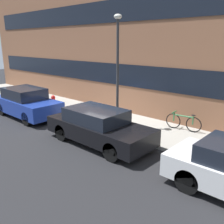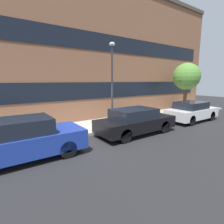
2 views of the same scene
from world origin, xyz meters
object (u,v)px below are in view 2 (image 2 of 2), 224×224
at_px(bicycle, 124,112).
at_px(fire_hydrant, 19,134).
at_px(parked_car_white, 192,111).
at_px(lamp_post, 112,76).
at_px(parked_car_blue, 23,139).
at_px(parked_car_black, 135,121).
at_px(street_tree, 186,77).

bearing_deg(bicycle, fire_hydrant, 6.32).
bearing_deg(parked_car_white, lamp_post, 164.59).
relative_size(parked_car_white, fire_hydrant, 5.35).
bearing_deg(lamp_post, parked_car_blue, -162.40).
relative_size(parked_car_black, fire_hydrant, 5.74).
bearing_deg(lamp_post, parked_car_white, -15.41).
relative_size(bicycle, lamp_post, 0.33).
distance_m(street_tree, lamp_post, 7.65).
bearing_deg(parked_car_white, parked_car_blue, 180.00).
distance_m(bicycle, lamp_post, 3.75).
bearing_deg(fire_hydrant, bicycle, 12.68).
relative_size(parked_car_black, parked_car_white, 1.07).
bearing_deg(parked_car_blue, bicycle, 24.25).
height_order(parked_car_black, street_tree, street_tree).
height_order(bicycle, lamp_post, lamp_post).
height_order(street_tree, lamp_post, lamp_post).
height_order(parked_car_white, bicycle, parked_car_white).
xyz_separation_m(fire_hydrant, lamp_post, (4.84, -0.07, 2.50)).
bearing_deg(parked_car_blue, fire_hydrant, 88.82).
bearing_deg(parked_car_white, bicycle, 136.35).
relative_size(bicycle, street_tree, 0.38).
bearing_deg(fire_hydrant, lamp_post, -0.80).
bearing_deg(parked_car_blue, lamp_post, 17.60).
bearing_deg(bicycle, lamp_post, 30.13).
bearing_deg(parked_car_black, parked_car_white, 0.00).
relative_size(fire_hydrant, bicycle, 0.49).
distance_m(fire_hydrant, street_tree, 12.74).
relative_size(parked_car_blue, parked_car_black, 0.95).
bearing_deg(parked_car_blue, street_tree, 8.55).
relative_size(parked_car_blue, bicycle, 2.66).
height_order(parked_car_blue, parked_car_white, parked_car_blue).
relative_size(street_tree, lamp_post, 0.87).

